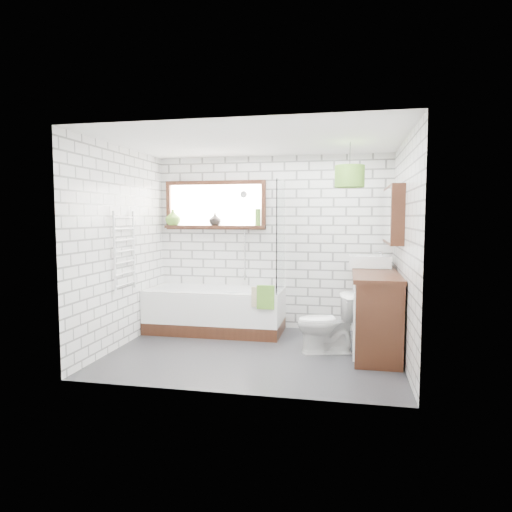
% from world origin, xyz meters
% --- Properties ---
extents(floor, '(3.40, 2.60, 0.01)m').
position_xyz_m(floor, '(0.00, 0.00, -0.01)').
color(floor, '#252528').
rests_on(floor, ground).
extents(ceiling, '(3.40, 2.60, 0.01)m').
position_xyz_m(ceiling, '(0.00, 0.00, 2.50)').
color(ceiling, white).
rests_on(ceiling, ground).
extents(wall_back, '(3.40, 0.01, 2.50)m').
position_xyz_m(wall_back, '(0.00, 1.30, 1.25)').
color(wall_back, white).
rests_on(wall_back, ground).
extents(wall_front, '(3.40, 0.01, 2.50)m').
position_xyz_m(wall_front, '(0.00, -1.30, 1.25)').
color(wall_front, white).
rests_on(wall_front, ground).
extents(wall_left, '(0.01, 2.60, 2.50)m').
position_xyz_m(wall_left, '(-1.70, 0.00, 1.25)').
color(wall_left, white).
rests_on(wall_left, ground).
extents(wall_right, '(0.01, 2.60, 2.50)m').
position_xyz_m(wall_right, '(1.70, 0.00, 1.25)').
color(wall_right, white).
rests_on(wall_right, ground).
extents(window, '(1.52, 0.16, 0.68)m').
position_xyz_m(window, '(-0.85, 1.26, 1.80)').
color(window, black).
rests_on(window, wall_back).
extents(towel_radiator, '(0.06, 0.52, 1.00)m').
position_xyz_m(towel_radiator, '(-1.66, 0.00, 1.20)').
color(towel_radiator, white).
rests_on(towel_radiator, wall_left).
extents(mirror_cabinet, '(0.16, 1.20, 0.70)m').
position_xyz_m(mirror_cabinet, '(1.62, 0.60, 1.65)').
color(mirror_cabinet, black).
rests_on(mirror_cabinet, wall_right).
extents(shower_riser, '(0.02, 0.02, 1.30)m').
position_xyz_m(shower_riser, '(-0.40, 1.26, 1.35)').
color(shower_riser, silver).
rests_on(shower_riser, wall_back).
extents(bathtub, '(1.90, 0.84, 0.61)m').
position_xyz_m(bathtub, '(-0.74, 0.88, 0.31)').
color(bathtub, white).
rests_on(bathtub, floor).
extents(shower_screen, '(0.02, 0.72, 1.50)m').
position_xyz_m(shower_screen, '(0.19, 0.88, 1.36)').
color(shower_screen, white).
rests_on(shower_screen, bathtub).
extents(towel_green, '(0.23, 0.06, 0.31)m').
position_xyz_m(towel_green, '(0.06, 0.46, 0.59)').
color(towel_green, '#4F8227').
rests_on(towel_green, bathtub).
extents(towel_beige, '(0.20, 0.05, 0.26)m').
position_xyz_m(towel_beige, '(-0.03, 0.46, 0.59)').
color(towel_beige, tan).
rests_on(towel_beige, bathtub).
extents(vanity, '(0.55, 1.70, 0.97)m').
position_xyz_m(vanity, '(1.43, 0.44, 0.49)').
color(vanity, black).
rests_on(vanity, floor).
extents(basin, '(0.52, 0.46, 0.15)m').
position_xyz_m(basin, '(1.37, 0.90, 1.05)').
color(basin, white).
rests_on(basin, vanity).
extents(tap, '(0.03, 0.03, 0.15)m').
position_xyz_m(tap, '(1.53, 0.90, 1.09)').
color(tap, silver).
rests_on(tap, vanity).
extents(toilet, '(0.55, 0.77, 0.71)m').
position_xyz_m(toilet, '(0.85, 0.17, 0.36)').
color(toilet, white).
rests_on(toilet, floor).
extents(vase_olive, '(0.27, 0.27, 0.24)m').
position_xyz_m(vase_olive, '(-1.50, 1.23, 1.60)').
color(vase_olive, '#568729').
rests_on(vase_olive, window).
extents(vase_dark, '(0.22, 0.22, 0.19)m').
position_xyz_m(vase_dark, '(-0.84, 1.23, 1.57)').
color(vase_dark, black).
rests_on(vase_dark, window).
extents(bottle, '(0.09, 0.09, 0.24)m').
position_xyz_m(bottle, '(-0.20, 1.23, 1.60)').
color(bottle, '#568729').
rests_on(bottle, window).
extents(pendant, '(0.35, 0.35, 0.26)m').
position_xyz_m(pendant, '(1.09, 0.26, 2.10)').
color(pendant, '#4F8227').
rests_on(pendant, ceiling).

